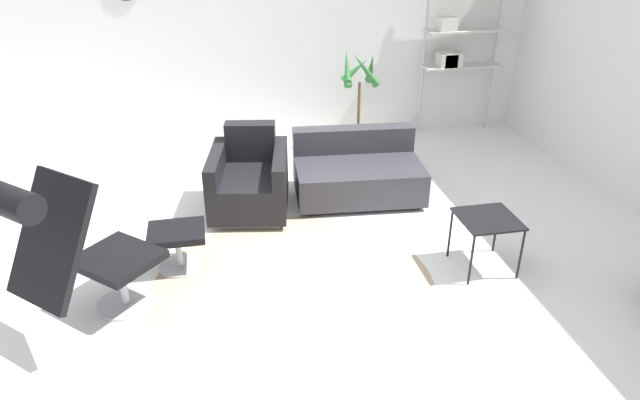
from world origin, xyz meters
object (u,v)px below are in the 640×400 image
armchair_red (250,182)px  shelf_unit (455,32)px  couch_low (357,174)px  potted_plant (358,113)px  ottoman (177,240)px  lounge_chair (66,240)px  side_table (488,223)px

armchair_red → shelf_unit: size_ratio=0.48×
couch_low → shelf_unit: shelf_unit is taller
potted_plant → ottoman: bearing=-133.1°
lounge_chair → armchair_red: (1.34, 1.66, -0.47)m
lounge_chair → couch_low: 3.08m
couch_low → side_table: (0.70, -1.54, 0.19)m
potted_plant → shelf_unit: size_ratio=0.61×
armchair_red → couch_low: armchair_red is taller
ottoman → armchair_red: armchair_red is taller
couch_low → side_table: bearing=118.9°
armchair_red → couch_low: (1.13, 0.09, -0.05)m
ottoman → shelf_unit: 4.47m
lounge_chair → potted_plant: bearing=89.5°
ottoman → potted_plant: potted_plant is taller
lounge_chair → side_table: (3.17, 0.21, -0.33)m
side_table → lounge_chair: bearing=-176.2°
ottoman → shelf_unit: bearing=37.0°
ottoman → potted_plant: bearing=46.9°
lounge_chair → armchair_red: bearing=93.5°
couch_low → shelf_unit: 2.52m
armchair_red → couch_low: size_ratio=0.75×
ottoman → armchair_red: (0.69, 0.95, 0.02)m
side_table → potted_plant: size_ratio=0.38×
ottoman → couch_low: couch_low is taller
ottoman → potted_plant: size_ratio=0.37×
couch_low → potted_plant: (0.34, 1.27, 0.22)m
shelf_unit → side_table: bearing=-106.8°
couch_low → side_table: couch_low is taller
side_table → potted_plant: bearing=97.2°
armchair_red → side_table: 2.34m
couch_low → side_table: size_ratio=2.85×
shelf_unit → potted_plant: bearing=-167.2°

